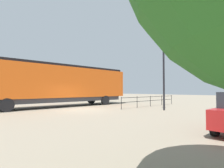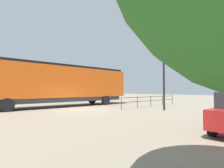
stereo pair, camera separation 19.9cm
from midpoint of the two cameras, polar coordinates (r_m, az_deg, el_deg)
The scene contains 4 objects.
ground_plane at distance 16.43m, azimuth -9.36°, elevation -7.99°, with size 120.00×120.00×0.00m, color gray.
locomotive at distance 19.94m, azimuth -14.39°, elevation 0.08°, with size 2.99×16.19×4.35m.
lamp_post at distance 16.42m, azimuth 16.32°, elevation 6.36°, with size 0.48×0.48×5.98m.
platform_fence at distance 19.82m, azimuth 12.41°, elevation -4.79°, with size 0.05×9.06×1.12m.
Camera 2 is at (13.71, -8.91, 1.72)m, focal length 29.01 mm.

